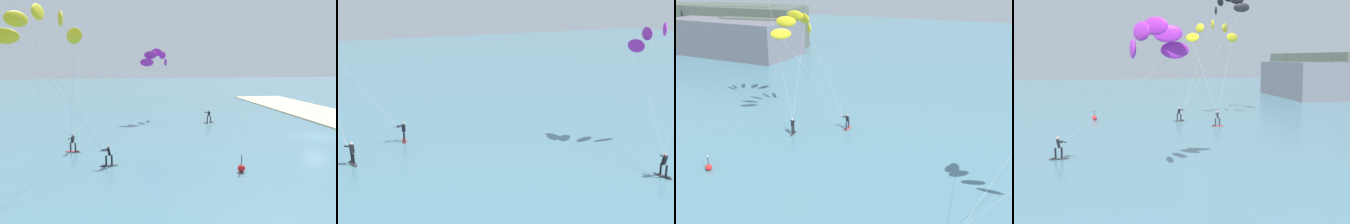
{
  "view_description": "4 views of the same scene",
  "coord_description": "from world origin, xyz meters",
  "views": [
    {
      "loc": [
        -35.35,
        21.49,
        8.35
      ],
      "look_at": [
        -0.21,
        16.33,
        3.08
      ],
      "focal_mm": 38.32,
      "sensor_mm": 36.0,
      "label": 1
    },
    {
      "loc": [
        -12.7,
        -9.21,
        11.75
      ],
      "look_at": [
        2.79,
        17.94,
        3.52
      ],
      "focal_mm": 46.5,
      "sensor_mm": 36.0,
      "label": 2
    },
    {
      "loc": [
        11.49,
        -13.21,
        16.77
      ],
      "look_at": [
        -1.76,
        21.49,
        3.38
      ],
      "focal_mm": 44.4,
      "sensor_mm": 36.0,
      "label": 3
    },
    {
      "loc": [
        43.0,
        11.39,
        7.28
      ],
      "look_at": [
        2.37,
        20.29,
        2.3
      ],
      "focal_mm": 47.16,
      "sensor_mm": 36.0,
      "label": 4
    }
  ],
  "objects": [
    {
      "name": "kitesurfer_far_out",
      "position": [
        -9.05,
        26.57,
        10.35
      ],
      "size": [
        8.15,
        6.47,
        12.05
      ],
      "color": "red",
      "rests_on": "ground"
    },
    {
      "name": "marker_buoy",
      "position": [
        -10.66,
        12.34,
        0.3
      ],
      "size": [
        0.56,
        0.56,
        1.38
      ],
      "color": "red",
      "rests_on": "ground"
    },
    {
      "name": "distant_headland",
      "position": [
        -39.47,
        58.86,
        3.71
      ],
      "size": [
        33.74,
        20.72,
        8.64
      ],
      "color": "#4C564C",
      "rests_on": "ground"
    }
  ]
}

